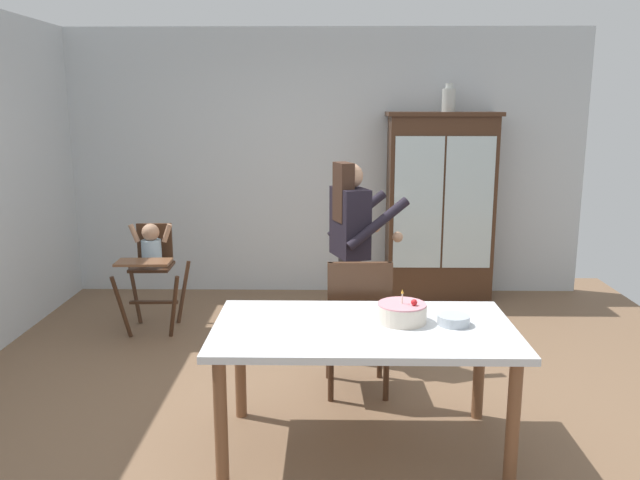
# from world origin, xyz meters

# --- Properties ---
(ground_plane) EXTENTS (6.24, 6.24, 0.00)m
(ground_plane) POSITION_xyz_m (0.00, 0.00, 0.00)
(ground_plane) COLOR brown
(wall_back) EXTENTS (5.32, 0.06, 2.70)m
(wall_back) POSITION_xyz_m (0.00, 2.63, 1.35)
(wall_back) COLOR silver
(wall_back) RESTS_ON ground_plane
(china_cabinet) EXTENTS (1.10, 0.48, 1.88)m
(china_cabinet) POSITION_xyz_m (1.16, 2.37, 0.94)
(china_cabinet) COLOR #422819
(china_cabinet) RESTS_ON ground_plane
(ceramic_vase) EXTENTS (0.13, 0.13, 0.27)m
(ceramic_vase) POSITION_xyz_m (1.21, 2.37, 1.99)
(ceramic_vase) COLOR #B2B7B2
(ceramic_vase) RESTS_ON china_cabinet
(high_chair_with_toddler) EXTENTS (0.59, 0.70, 0.95)m
(high_chair_with_toddler) POSITION_xyz_m (-1.48, 1.35, 0.65)
(high_chair_with_toddler) COLOR #422819
(high_chair_with_toddler) RESTS_ON ground_plane
(adult_person) EXTENTS (0.62, 0.61, 1.53)m
(adult_person) POSITION_xyz_m (0.22, 0.73, 0.97)
(adult_person) COLOR #47474C
(adult_person) RESTS_ON ground_plane
(dining_table) EXTENTS (1.68, 0.93, 0.74)m
(dining_table) POSITION_xyz_m (0.25, -0.62, 0.65)
(dining_table) COLOR silver
(dining_table) RESTS_ON ground_plane
(birthday_cake) EXTENTS (0.28, 0.28, 0.19)m
(birthday_cake) POSITION_xyz_m (0.47, -0.54, 0.79)
(birthday_cake) COLOR beige
(birthday_cake) RESTS_ON dining_table
(serving_bowl) EXTENTS (0.18, 0.18, 0.05)m
(serving_bowl) POSITION_xyz_m (0.75, -0.59, 0.77)
(serving_bowl) COLOR #B2BCC6
(serving_bowl) RESTS_ON dining_table
(dining_chair_far_side) EXTENTS (0.46, 0.46, 0.96)m
(dining_chair_far_side) POSITION_xyz_m (0.25, 0.07, 0.56)
(dining_chair_far_side) COLOR #422819
(dining_chair_far_side) RESTS_ON ground_plane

